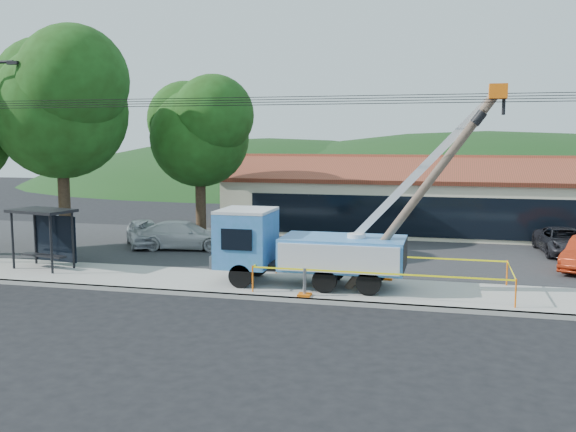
% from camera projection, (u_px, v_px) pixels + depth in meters
% --- Properties ---
extents(ground, '(120.00, 120.00, 0.00)m').
position_uv_depth(ground, '(255.00, 317.00, 20.54)').
color(ground, black).
rests_on(ground, ground).
extents(curb, '(60.00, 0.25, 0.15)m').
position_uv_depth(curb, '(272.00, 298.00, 22.56)').
color(curb, '#9E9C94').
rests_on(curb, ground).
extents(sidewalk, '(60.00, 4.00, 0.15)m').
position_uv_depth(sidewalk, '(286.00, 286.00, 24.39)').
color(sidewalk, '#9E9C94').
rests_on(sidewalk, ground).
extents(parking_lot, '(60.00, 12.00, 0.10)m').
position_uv_depth(parking_lot, '(325.00, 251.00, 32.09)').
color(parking_lot, '#28282B').
rests_on(parking_lot, ground).
extents(strip_mall, '(22.50, 8.53, 4.67)m').
position_uv_depth(strip_mall, '(415.00, 201.00, 38.59)').
color(strip_mall, beige).
rests_on(strip_mall, ground).
extents(tree_west_near, '(7.56, 6.72, 10.80)m').
position_uv_depth(tree_west_near, '(60.00, 99.00, 30.21)').
color(tree_west_near, '#332316').
rests_on(tree_west_near, ground).
extents(tree_lot, '(6.30, 5.60, 8.94)m').
position_uv_depth(tree_lot, '(199.00, 128.00, 33.99)').
color(tree_lot, '#332316').
rests_on(tree_lot, ground).
extents(hill_west, '(78.40, 56.00, 28.00)m').
position_uv_depth(hill_west, '(269.00, 185.00, 77.11)').
color(hill_west, '#173A15').
rests_on(hill_west, ground).
extents(hill_center, '(89.60, 64.00, 32.00)m').
position_uv_depth(hill_center, '(486.00, 189.00, 71.10)').
color(hill_center, '#173A15').
rests_on(hill_center, ground).
extents(utility_truck, '(10.44, 3.81, 7.36)m').
position_uv_depth(utility_truck, '(305.00, 246.00, 24.16)').
color(utility_truck, black).
rests_on(utility_truck, ground).
extents(leaning_pole, '(5.29, 1.67, 7.28)m').
position_uv_depth(leaning_pole, '(427.00, 184.00, 22.63)').
color(leaning_pole, brown).
rests_on(leaning_pole, ground).
extents(bus_shelter, '(2.90, 2.12, 2.53)m').
position_uv_depth(bus_shelter, '(45.00, 225.00, 27.32)').
color(bus_shelter, black).
rests_on(bus_shelter, ground).
extents(caution_tape, '(9.08, 3.34, 0.97)m').
position_uv_depth(caution_tape, '(383.00, 270.00, 23.65)').
color(caution_tape, orange).
rests_on(caution_tape, ground).
extents(car_silver, '(3.59, 4.28, 1.38)m').
position_uv_depth(car_silver, '(145.00, 247.00, 33.40)').
color(car_silver, '#B7B9BF').
rests_on(car_silver, ground).
extents(car_white, '(5.08, 2.72, 1.40)m').
position_uv_depth(car_white, '(184.00, 251.00, 32.43)').
color(car_white, silver).
rests_on(car_white, ground).
extents(car_dark, '(2.50, 4.77, 1.28)m').
position_uv_depth(car_dark, '(563.00, 256.00, 30.91)').
color(car_dark, black).
rests_on(car_dark, ground).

